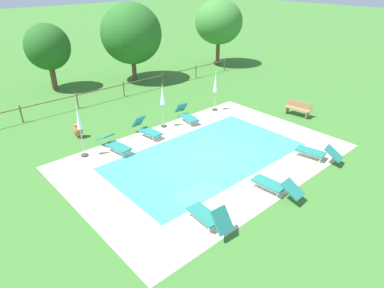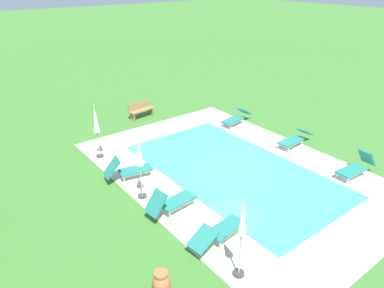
{
  "view_description": "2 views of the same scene",
  "coord_description": "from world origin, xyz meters",
  "px_view_note": "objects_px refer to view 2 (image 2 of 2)",
  "views": [
    {
      "loc": [
        -9.72,
        -9.79,
        7.74
      ],
      "look_at": [
        -0.46,
        0.5,
        0.6
      ],
      "focal_mm": 31.5,
      "sensor_mm": 36.0,
      "label": 1
    },
    {
      "loc": [
        -9.18,
        9.23,
        7.37
      ],
      "look_at": [
        1.89,
        0.67,
        0.66
      ],
      "focal_mm": 33.54,
      "sensor_mm": 36.0,
      "label": 2
    }
  ],
  "objects_px": {
    "patio_umbrella_closed_row_mid_west": "(242,225)",
    "sun_lounger_south_mid": "(236,117)",
    "sun_lounger_north_far": "(129,170)",
    "patio_umbrella_closed_row_west": "(96,123)",
    "sun_lounger_south_near_corner": "(171,202)",
    "terracotta_urn_near_fence": "(161,283)",
    "wooden_bench_lawn_side": "(141,109)",
    "sun_lounger_north_near_steps": "(220,231)",
    "sun_lounger_north_mid": "(356,167)",
    "sun_lounger_north_end": "(295,138)",
    "patio_umbrella_closed_row_centre": "(139,156)"
  },
  "relations": [
    {
      "from": "sun_lounger_north_mid",
      "to": "patio_umbrella_closed_row_west",
      "type": "distance_m",
      "value": 10.79
    },
    {
      "from": "patio_umbrella_closed_row_west",
      "to": "patio_umbrella_closed_row_centre",
      "type": "relative_size",
      "value": 1.0
    },
    {
      "from": "patio_umbrella_closed_row_centre",
      "to": "wooden_bench_lawn_side",
      "type": "distance_m",
      "value": 8.16
    },
    {
      "from": "sun_lounger_north_mid",
      "to": "patio_umbrella_closed_row_centre",
      "type": "distance_m",
      "value": 8.56
    },
    {
      "from": "sun_lounger_north_mid",
      "to": "sun_lounger_south_mid",
      "type": "xyz_separation_m",
      "value": [
        6.87,
        -0.05,
        -0.03
      ]
    },
    {
      "from": "sun_lounger_north_far",
      "to": "sun_lounger_north_end",
      "type": "relative_size",
      "value": 0.94
    },
    {
      "from": "sun_lounger_north_near_steps",
      "to": "sun_lounger_north_end",
      "type": "bearing_deg",
      "value": -68.62
    },
    {
      "from": "sun_lounger_north_far",
      "to": "patio_umbrella_closed_row_centre",
      "type": "bearing_deg",
      "value": 169.31
    },
    {
      "from": "patio_umbrella_closed_row_centre",
      "to": "patio_umbrella_closed_row_mid_west",
      "type": "bearing_deg",
      "value": -178.19
    },
    {
      "from": "terracotta_urn_near_fence",
      "to": "sun_lounger_south_mid",
      "type": "bearing_deg",
      "value": -53.02
    },
    {
      "from": "patio_umbrella_closed_row_centre",
      "to": "wooden_bench_lawn_side",
      "type": "bearing_deg",
      "value": -30.2
    },
    {
      "from": "patio_umbrella_closed_row_west",
      "to": "terracotta_urn_near_fence",
      "type": "relative_size",
      "value": 3.18
    },
    {
      "from": "sun_lounger_north_near_steps",
      "to": "sun_lounger_north_end",
      "type": "height_order",
      "value": "sun_lounger_north_end"
    },
    {
      "from": "sun_lounger_north_mid",
      "to": "sun_lounger_north_far",
      "type": "xyz_separation_m",
      "value": [
        5.34,
        7.25,
        -0.0
      ]
    },
    {
      "from": "sun_lounger_north_near_steps",
      "to": "patio_umbrella_closed_row_centre",
      "type": "bearing_deg",
      "value": 10.58
    },
    {
      "from": "patio_umbrella_closed_row_west",
      "to": "wooden_bench_lawn_side",
      "type": "bearing_deg",
      "value": -51.84
    },
    {
      "from": "sun_lounger_north_near_steps",
      "to": "sun_lounger_south_near_corner",
      "type": "relative_size",
      "value": 1.13
    },
    {
      "from": "patio_umbrella_closed_row_centre",
      "to": "sun_lounger_north_end",
      "type": "bearing_deg",
      "value": -94.64
    },
    {
      "from": "sun_lounger_south_mid",
      "to": "patio_umbrella_closed_row_mid_west",
      "type": "bearing_deg",
      "value": 136.39
    },
    {
      "from": "sun_lounger_south_near_corner",
      "to": "patio_umbrella_closed_row_centre",
      "type": "height_order",
      "value": "patio_umbrella_closed_row_centre"
    },
    {
      "from": "sun_lounger_north_near_steps",
      "to": "sun_lounger_north_far",
      "type": "height_order",
      "value": "sun_lounger_north_far"
    },
    {
      "from": "wooden_bench_lawn_side",
      "to": "sun_lounger_north_mid",
      "type": "bearing_deg",
      "value": -162.29
    },
    {
      "from": "sun_lounger_north_near_steps",
      "to": "sun_lounger_south_mid",
      "type": "distance_m",
      "value": 9.47
    },
    {
      "from": "sun_lounger_north_far",
      "to": "patio_umbrella_closed_row_mid_west",
      "type": "relative_size",
      "value": 0.79
    },
    {
      "from": "sun_lounger_north_far",
      "to": "patio_umbrella_closed_row_west",
      "type": "xyz_separation_m",
      "value": [
        2.43,
        0.14,
        1.23
      ]
    },
    {
      "from": "sun_lounger_south_near_corner",
      "to": "patio_umbrella_closed_row_centre",
      "type": "bearing_deg",
      "value": 14.02
    },
    {
      "from": "sun_lounger_north_end",
      "to": "patio_umbrella_closed_row_mid_west",
      "type": "height_order",
      "value": "patio_umbrella_closed_row_mid_west"
    },
    {
      "from": "wooden_bench_lawn_side",
      "to": "patio_umbrella_closed_row_centre",
      "type": "bearing_deg",
      "value": 149.8
    },
    {
      "from": "sun_lounger_north_mid",
      "to": "patio_umbrella_closed_row_centre",
      "type": "bearing_deg",
      "value": 62.68
    },
    {
      "from": "sun_lounger_south_near_corner",
      "to": "terracotta_urn_near_fence",
      "type": "relative_size",
      "value": 2.45
    },
    {
      "from": "sun_lounger_south_mid",
      "to": "sun_lounger_south_near_corner",
      "type": "bearing_deg",
      "value": 121.06
    },
    {
      "from": "wooden_bench_lawn_side",
      "to": "sun_lounger_south_mid",
      "type": "bearing_deg",
      "value": -138.59
    },
    {
      "from": "wooden_bench_lawn_side",
      "to": "patio_umbrella_closed_row_mid_west",
      "type": "bearing_deg",
      "value": 161.66
    },
    {
      "from": "sun_lounger_north_mid",
      "to": "patio_umbrella_closed_row_mid_west",
      "type": "relative_size",
      "value": 0.75
    },
    {
      "from": "sun_lounger_north_end",
      "to": "sun_lounger_south_near_corner",
      "type": "xyz_separation_m",
      "value": [
        -0.73,
        7.53,
        0.04
      ]
    },
    {
      "from": "sun_lounger_north_near_steps",
      "to": "patio_umbrella_closed_row_centre",
      "type": "distance_m",
      "value": 3.77
    },
    {
      "from": "sun_lounger_north_end",
      "to": "sun_lounger_north_far",
      "type": "bearing_deg",
      "value": 74.57
    },
    {
      "from": "sun_lounger_north_near_steps",
      "to": "sun_lounger_north_end",
      "type": "relative_size",
      "value": 1.02
    },
    {
      "from": "sun_lounger_north_far",
      "to": "wooden_bench_lawn_side",
      "type": "xyz_separation_m",
      "value": [
        5.51,
        -3.78,
        0.07
      ]
    },
    {
      "from": "sun_lounger_north_mid",
      "to": "wooden_bench_lawn_side",
      "type": "xyz_separation_m",
      "value": [
        10.86,
        3.47,
        0.07
      ]
    },
    {
      "from": "patio_umbrella_closed_row_west",
      "to": "patio_umbrella_closed_row_centre",
      "type": "xyz_separation_m",
      "value": [
        -3.89,
        0.14,
        0.06
      ]
    },
    {
      "from": "wooden_bench_lawn_side",
      "to": "terracotta_urn_near_fence",
      "type": "height_order",
      "value": "wooden_bench_lawn_side"
    },
    {
      "from": "patio_umbrella_closed_row_west",
      "to": "sun_lounger_north_far",
      "type": "bearing_deg",
      "value": -176.81
    },
    {
      "from": "sun_lounger_south_near_corner",
      "to": "wooden_bench_lawn_side",
      "type": "height_order",
      "value": "sun_lounger_south_near_corner"
    },
    {
      "from": "patio_umbrella_closed_row_mid_west",
      "to": "sun_lounger_south_mid",
      "type": "bearing_deg",
      "value": -43.61
    },
    {
      "from": "sun_lounger_north_far",
      "to": "sun_lounger_north_end",
      "type": "height_order",
      "value": "sun_lounger_north_far"
    },
    {
      "from": "patio_umbrella_closed_row_mid_west",
      "to": "sun_lounger_north_far",
      "type": "bearing_deg",
      "value": -1.13
    },
    {
      "from": "sun_lounger_north_end",
      "to": "sun_lounger_south_near_corner",
      "type": "distance_m",
      "value": 7.57
    },
    {
      "from": "patio_umbrella_closed_row_centre",
      "to": "terracotta_urn_near_fence",
      "type": "height_order",
      "value": "patio_umbrella_closed_row_centre"
    },
    {
      "from": "patio_umbrella_closed_row_mid_west",
      "to": "patio_umbrella_closed_row_centre",
      "type": "relative_size",
      "value": 1.02
    }
  ]
}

